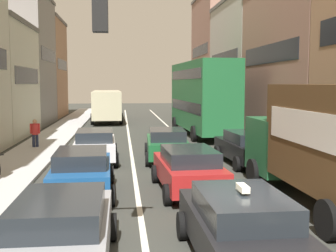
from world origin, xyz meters
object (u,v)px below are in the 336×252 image
taxi_centre_lane_front (240,226)px  sedan_centre_lane_second (188,169)px  sedan_left_lane_front (61,231)px  removalist_box_truck (330,141)px  hatchback_centre_lane_third (167,144)px  bus_far_queue_secondary (107,103)px  wagon_left_lane_second (82,171)px  sedan_left_lane_third (95,145)px  pedestrian_far_sidewalk (35,132)px  sedan_right_lane_behind_truck (247,147)px  bus_mid_queue_primary (202,95)px

taxi_centre_lane_front → sedan_centre_lane_second: (-0.12, 5.74, -0.00)m
taxi_centre_lane_front → sedan_left_lane_front: bearing=88.2°
removalist_box_truck → hatchback_centre_lane_third: removalist_box_truck is taller
bus_far_queue_secondary → hatchback_centre_lane_third: bearing=-172.4°
wagon_left_lane_second → hatchback_centre_lane_third: bearing=-31.6°
sedan_left_lane_third → bus_far_queue_secondary: bearing=-1.6°
sedan_left_lane_third → pedestrian_far_sidewalk: size_ratio=2.63×
removalist_box_truck → hatchback_centre_lane_third: 9.11m
sedan_left_lane_front → wagon_left_lane_second: bearing=1.3°
sedan_centre_lane_second → sedan_right_lane_behind_truck: size_ratio=1.00×
bus_far_queue_secondary → pedestrian_far_sidewalk: (-3.33, -16.98, -0.81)m
wagon_left_lane_second → sedan_left_lane_third: size_ratio=1.00×
removalist_box_truck → sedan_right_lane_behind_truck: size_ratio=1.76×
sedan_left_lane_front → sedan_right_lane_behind_truck: (6.72, 10.13, 0.00)m
taxi_centre_lane_front → pedestrian_far_sidewalk: size_ratio=2.60×
hatchback_centre_lane_third → sedan_right_lane_behind_truck: 3.72m
hatchback_centre_lane_third → bus_mid_queue_primary: size_ratio=0.41×
hatchback_centre_lane_third → sedan_right_lane_behind_truck: (3.44, -1.40, 0.00)m
taxi_centre_lane_front → pedestrian_far_sidewalk: bearing=23.7°
wagon_left_lane_second → pedestrian_far_sidewalk: (-3.42, 10.01, 0.15)m
hatchback_centre_lane_third → bus_far_queue_secondary: bearing=12.0°
taxi_centre_lane_front → hatchback_centre_lane_third: taxi_centre_lane_front is taller
wagon_left_lane_second → taxi_centre_lane_front: bearing=-149.6°
removalist_box_truck → sedan_left_lane_front: removalist_box_truck is taller
removalist_box_truck → pedestrian_far_sidewalk: size_ratio=4.66×
bus_mid_queue_primary → pedestrian_far_sidewalk: bus_mid_queue_primary is taller
sedan_left_lane_front → pedestrian_far_sidewalk: (-3.54, 15.67, 0.15)m
sedan_left_lane_front → sedan_left_lane_third: same height
sedan_left_lane_front → wagon_left_lane_second: size_ratio=0.99×
sedan_right_lane_behind_truck → bus_far_queue_secondary: 23.58m
removalist_box_truck → sedan_left_lane_third: removalist_box_truck is taller
sedan_centre_lane_second → sedan_right_lane_behind_truck: 5.60m
sedan_centre_lane_second → sedan_left_lane_third: 6.81m
removalist_box_truck → sedan_left_lane_third: (-7.11, 8.21, -1.18)m
sedan_left_lane_front → bus_far_queue_secondary: bus_far_queue_secondary is taller
sedan_right_lane_behind_truck → hatchback_centre_lane_third: bearing=64.8°
hatchback_centre_lane_third → bus_far_queue_secondary: (-3.48, 21.11, 0.96)m
hatchback_centre_lane_third → bus_mid_queue_primary: bearing=-17.5°
bus_far_queue_secondary → sedan_left_lane_front: bearing=178.6°
sedan_centre_lane_second → hatchback_centre_lane_third: bearing=-1.8°
sedan_centre_lane_second → wagon_left_lane_second: size_ratio=1.01×
sedan_right_lane_behind_truck → bus_mid_queue_primary: size_ratio=0.41×
removalist_box_truck → wagon_left_lane_second: (-7.17, 2.33, -1.18)m
sedan_centre_lane_second → sedan_right_lane_behind_truck: same height
sedan_left_lane_third → bus_far_queue_secondary: (-0.15, 21.11, 0.96)m
taxi_centre_lane_front → sedan_left_lane_front: taxi_centre_lane_front is taller
sedan_right_lane_behind_truck → bus_far_queue_secondary: bus_far_queue_secondary is taller
bus_mid_queue_primary → sedan_left_lane_third: bearing=141.6°
sedan_centre_lane_second → bus_far_queue_secondary: bearing=5.0°
sedan_left_lane_front → sedan_centre_lane_second: size_ratio=0.98×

